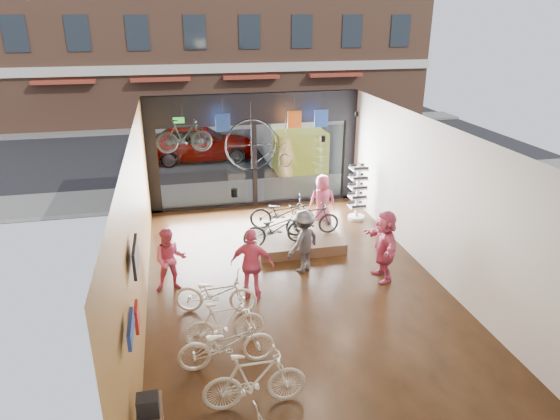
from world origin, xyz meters
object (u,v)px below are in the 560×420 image
object	(u,v)px
box_truck	(289,133)
sunglasses_rack	(358,192)
customer_4	(322,202)
penny_farthing	(262,146)
floor_bike_4	(216,293)
display_bike_mid	(312,219)
customer_2	(252,264)
customer_1	(170,260)
customer_5	(384,245)
customer_3	(303,241)
street_car	(198,142)
display_bike_left	(276,228)
floor_bike_2	(227,344)
floor_bike_3	(224,323)
display_bike_right	(282,213)
display_platform	(297,240)
floor_bike_1	(255,380)
hung_bike	(184,136)

from	to	relation	value
box_truck	sunglasses_rack	xyz separation A→B (m)	(0.55, -7.01, -0.36)
customer_4	penny_farthing	xyz separation A→B (m)	(-1.72, 0.64, 1.66)
floor_bike_4	sunglasses_rack	bearing A→B (deg)	-33.40
display_bike_mid	customer_2	xyz separation A→B (m)	(-2.13, -2.46, 0.09)
customer_4	floor_bike_4	bearing A→B (deg)	53.45
box_truck	customer_1	size ratio (longest dim) A/B	4.07
customer_5	customer_4	bearing A→B (deg)	-168.75
customer_3	customer_5	bearing A→B (deg)	119.62
street_car	floor_bike_4	xyz separation A→B (m)	(-0.45, -12.43, -0.36)
display_bike_left	customer_3	xyz separation A→B (m)	(0.47, -1.04, 0.03)
customer_4	penny_farthing	distance (m)	2.48
customer_3	floor_bike_4	bearing A→B (deg)	-5.41
box_truck	floor_bike_2	bearing A→B (deg)	-108.18
floor_bike_3	display_bike_right	xyz separation A→B (m)	(2.22, 4.69, 0.31)
customer_3	customer_5	size ratio (longest dim) A/B	0.92
penny_farthing	floor_bike_3	bearing A→B (deg)	-107.70
floor_bike_4	display_bike_mid	distance (m)	4.19
floor_bike_2	customer_1	bearing A→B (deg)	15.66
display_platform	customer_4	xyz separation A→B (m)	(1.07, 1.11, 0.69)
customer_2	penny_farthing	distance (m)	4.66
floor_bike_3	display_platform	world-z (taller)	floor_bike_3
floor_bike_2	display_platform	distance (m)	5.43
display_bike_mid	customer_5	distance (m)	2.55
customer_1	display_bike_right	bearing A→B (deg)	36.11
street_car	floor_bike_2	bearing A→B (deg)	178.27
street_car	customer_3	bearing A→B (deg)	-170.18
display_bike_right	display_bike_mid	bearing A→B (deg)	-115.03
customer_2	penny_farthing	xyz separation A→B (m)	(1.04, 4.23, 1.64)
box_truck	floor_bike_1	distance (m)	14.99
customer_1	floor_bike_1	bearing A→B (deg)	-72.33
display_bike_right	customer_3	bearing A→B (deg)	-164.23
sunglasses_rack	floor_bike_2	bearing A→B (deg)	-134.46
display_bike_mid	customer_3	distance (m)	1.61
display_platform	floor_bike_3	bearing A→B (deg)	-121.47
floor_bike_3	customer_1	xyz separation A→B (m)	(-0.99, 2.40, 0.30)
box_truck	customer_5	distance (m)	10.81
customer_5	hung_bike	world-z (taller)	hung_bike
display_bike_left	hung_bike	xyz separation A→B (m)	(-2.22, 2.17, 2.13)
floor_bike_3	customer_3	distance (m)	3.51
floor_bike_2	customer_4	distance (m)	6.92
display_bike_mid	customer_3	world-z (taller)	customer_3
floor_bike_1	display_bike_left	world-z (taller)	display_bike_left
street_car	customer_5	distance (m)	12.38
floor_bike_4	customer_4	size ratio (longest dim) A/B	1.08
penny_farthing	street_car	bearing A→B (deg)	100.77
display_platform	customer_1	xyz separation A→B (m)	(-3.51, -1.72, 0.64)
floor_bike_4	hung_bike	size ratio (longest dim) A/B	1.14
box_truck	hung_bike	distance (m)	8.44
floor_bike_2	display_bike_left	size ratio (longest dim) A/B	0.97
floor_bike_4	display_bike_mid	size ratio (longest dim) A/B	1.17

